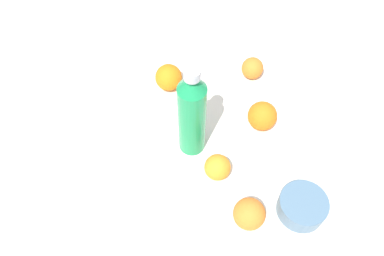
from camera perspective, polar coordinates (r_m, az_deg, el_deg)
The scene contains 8 objects.
ground_plane at distance 1.09m, azimuth 0.25°, elevation -0.34°, with size 2.40×2.40×0.00m, color silver.
water_bottle at distance 0.95m, azimuth -0.00°, elevation 1.98°, with size 0.07×0.07×0.30m.
orange_0 at distance 1.08m, azimuth 10.02°, elevation 1.72°, with size 0.08×0.08×0.08m, color orange.
orange_1 at distance 0.95m, azimuth 8.19°, elevation -12.05°, with size 0.08×0.08×0.08m, color orange.
orange_2 at distance 0.99m, azimuth 3.67°, elevation -5.62°, with size 0.07×0.07×0.07m, color orange.
orange_3 at distance 1.19m, azimuth 8.63°, elevation 8.46°, with size 0.06×0.06×0.06m, color orange.
orange_4 at distance 1.15m, azimuth -3.36°, elevation 7.24°, with size 0.08×0.08×0.08m, color orange.
ceramic_bowl at distance 0.99m, azimuth 15.47°, elevation -10.73°, with size 0.12×0.12×0.05m, color slate.
Camera 1 is at (0.28, -0.52, 0.91)m, focal length 37.31 mm.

